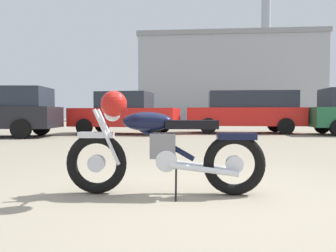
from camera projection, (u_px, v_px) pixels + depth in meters
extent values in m
plane|color=gray|center=(200.00, 196.00, 3.28)|extent=(80.00, 80.00, 0.00)
torus|color=black|center=(97.00, 163.00, 3.38)|extent=(0.64, 0.13, 0.64)
cylinder|color=silver|center=(97.00, 163.00, 3.38)|extent=(0.18, 0.09, 0.18)
torus|color=black|center=(234.00, 164.00, 3.32)|extent=(0.64, 0.13, 0.64)
cylinder|color=silver|center=(234.00, 164.00, 3.32)|extent=(0.18, 0.09, 0.18)
cube|color=silver|center=(96.00, 135.00, 3.37)|extent=(0.36, 0.14, 0.06)
cube|color=black|center=(237.00, 136.00, 3.31)|extent=(0.40, 0.14, 0.07)
cylinder|color=silver|center=(107.00, 137.00, 3.29)|extent=(0.29, 0.05, 0.58)
cylinder|color=silver|center=(110.00, 136.00, 3.44)|extent=(0.29, 0.05, 0.58)
sphere|color=silver|center=(112.00, 113.00, 3.35)|extent=(0.17, 0.17, 0.17)
cylinder|color=silver|center=(120.00, 107.00, 3.35)|extent=(0.05, 0.62, 0.03)
sphere|color=#B21914|center=(114.00, 104.00, 3.05)|extent=(0.25, 0.25, 0.25)
cylinder|color=black|center=(159.00, 139.00, 3.34)|extent=(0.76, 0.08, 0.47)
ellipsoid|color=black|center=(148.00, 122.00, 3.34)|extent=(0.53, 0.24, 0.20)
cube|color=black|center=(192.00, 125.00, 3.32)|extent=(0.55, 0.22, 0.09)
cube|color=slate|center=(163.00, 146.00, 3.35)|extent=(0.27, 0.19, 0.26)
cylinder|color=silver|center=(167.00, 160.00, 3.35)|extent=(0.23, 0.21, 0.22)
cylinder|color=silver|center=(204.00, 170.00, 3.24)|extent=(0.70, 0.08, 0.14)
cylinder|color=silver|center=(203.00, 166.00, 3.44)|extent=(0.70, 0.08, 0.14)
cylinder|color=black|center=(176.00, 183.00, 3.18)|extent=(0.03, 0.24, 0.33)
cylinder|color=black|center=(208.00, 126.00, 12.78)|extent=(0.64, 0.22, 0.64)
cylinder|color=black|center=(207.00, 124.00, 14.54)|extent=(0.64, 0.22, 0.64)
cylinder|color=black|center=(286.00, 126.00, 12.52)|extent=(0.64, 0.22, 0.64)
cylinder|color=black|center=(275.00, 125.00, 14.27)|extent=(0.64, 0.22, 0.64)
cube|color=red|center=(243.00, 117.00, 13.51)|extent=(4.72, 1.82, 0.74)
cube|color=#232833|center=(251.00, 100.00, 13.46)|extent=(3.52, 1.64, 0.68)
cylinder|color=black|center=(21.00, 129.00, 10.43)|extent=(0.66, 0.27, 0.64)
cylinder|color=black|center=(41.00, 127.00, 12.19)|extent=(0.66, 0.27, 0.64)
cylinder|color=black|center=(322.00, 126.00, 13.26)|extent=(0.61, 0.21, 0.60)
cylinder|color=black|center=(84.00, 127.00, 12.32)|extent=(0.64, 0.27, 0.62)
cylinder|color=black|center=(102.00, 125.00, 14.00)|extent=(0.64, 0.27, 0.62)
cylinder|color=black|center=(153.00, 127.00, 11.78)|extent=(0.64, 0.27, 0.62)
cylinder|color=black|center=(163.00, 126.00, 13.47)|extent=(0.64, 0.27, 0.62)
cube|color=red|center=(125.00, 117.00, 12.88)|extent=(4.38, 2.22, 0.72)
cube|color=#232833|center=(125.00, 100.00, 12.85)|extent=(2.18, 1.79, 0.64)
cube|color=#9EA0A8|center=(225.00, 84.00, 39.62)|extent=(19.39, 13.98, 8.86)
cube|color=gray|center=(226.00, 45.00, 39.43)|extent=(19.69, 14.28, 0.50)
cylinder|color=#9EA0A8|center=(266.00, 6.00, 38.82)|extent=(1.10, 1.10, 9.67)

